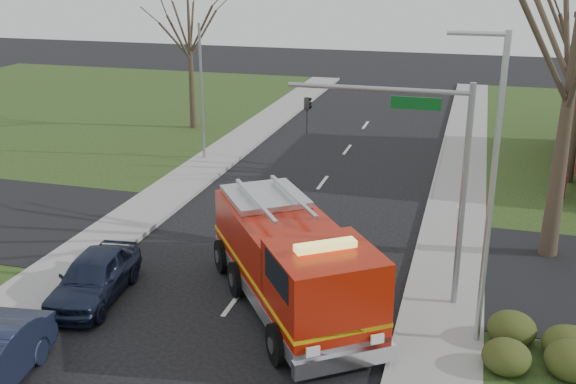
# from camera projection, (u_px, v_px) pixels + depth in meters

# --- Properties ---
(ground) EXTENTS (120.00, 120.00, 0.00)m
(ground) POSITION_uv_depth(u_px,v_px,m) (235.00, 301.00, 20.72)
(ground) COLOR black
(ground) RESTS_ON ground
(sidewalk_right) EXTENTS (2.40, 80.00, 0.15)m
(sidewalk_right) POSITION_uv_depth(u_px,v_px,m) (440.00, 327.00, 19.10)
(sidewalk_right) COLOR gray
(sidewalk_right) RESTS_ON ground
(sidewalk_left) EXTENTS (2.40, 80.00, 0.15)m
(sidewalk_left) POSITION_uv_depth(u_px,v_px,m) (59.00, 274.00, 22.29)
(sidewalk_left) COLOR gray
(sidewalk_left) RESTS_ON ground
(health_center_sign) EXTENTS (0.12, 2.00, 1.40)m
(health_center_sign) POSITION_uv_depth(u_px,v_px,m) (562.00, 181.00, 29.08)
(health_center_sign) COLOR #4F1216
(health_center_sign) RESTS_ON ground
(hedge_corner) EXTENTS (2.80, 2.00, 0.90)m
(hedge_corner) POSITION_uv_depth(u_px,v_px,m) (550.00, 345.00, 17.30)
(hedge_corner) COLOR #293513
(hedge_corner) RESTS_ON lawn_right
(bare_tree_near) EXTENTS (6.00, 6.00, 12.00)m
(bare_tree_near) POSITION_uv_depth(u_px,v_px,m) (576.00, 44.00, 21.29)
(bare_tree_near) COLOR #3B2F23
(bare_tree_near) RESTS_ON ground
(bare_tree_left) EXTENTS (4.50, 4.50, 9.00)m
(bare_tree_left) POSITION_uv_depth(u_px,v_px,m) (190.00, 37.00, 39.64)
(bare_tree_left) COLOR #3B2F23
(bare_tree_left) RESTS_ON ground
(traffic_signal_mast) EXTENTS (5.29, 0.18, 6.80)m
(traffic_signal_mast) POSITION_uv_depth(u_px,v_px,m) (420.00, 154.00, 19.19)
(traffic_signal_mast) COLOR gray
(traffic_signal_mast) RESTS_ON ground
(streetlight_pole) EXTENTS (1.48, 0.16, 8.40)m
(streetlight_pole) POSITION_uv_depth(u_px,v_px,m) (490.00, 186.00, 16.93)
(streetlight_pole) COLOR #B7BABF
(streetlight_pole) RESTS_ON ground
(utility_pole_far) EXTENTS (0.14, 0.14, 7.00)m
(utility_pole_far) POSITION_uv_depth(u_px,v_px,m) (202.00, 94.00, 34.04)
(utility_pole_far) COLOR gray
(utility_pole_far) RESTS_ON ground
(fire_engine) EXTENTS (6.74, 7.99, 3.18)m
(fire_engine) POSITION_uv_depth(u_px,v_px,m) (292.00, 265.00, 19.79)
(fire_engine) COLOR #9F1707
(fire_engine) RESTS_ON ground
(parked_car_maroon) EXTENTS (2.23, 4.50, 1.47)m
(parked_car_maroon) POSITION_uv_depth(u_px,v_px,m) (94.00, 277.00, 20.65)
(parked_car_maroon) COLOR #171E33
(parked_car_maroon) RESTS_ON ground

